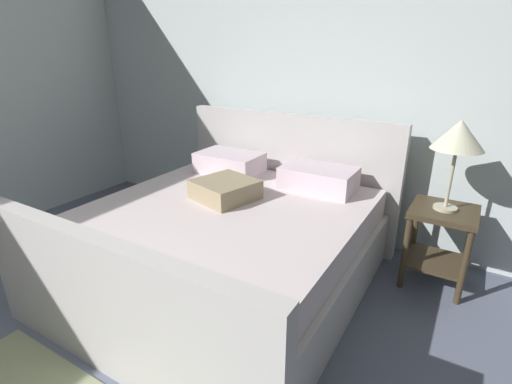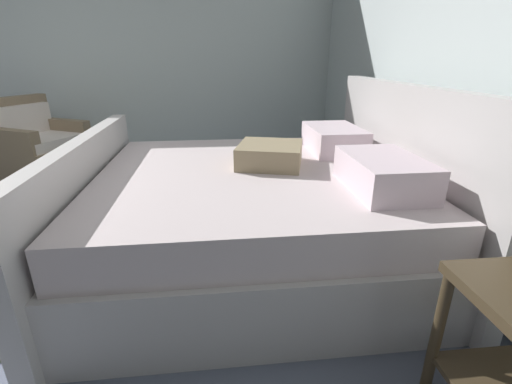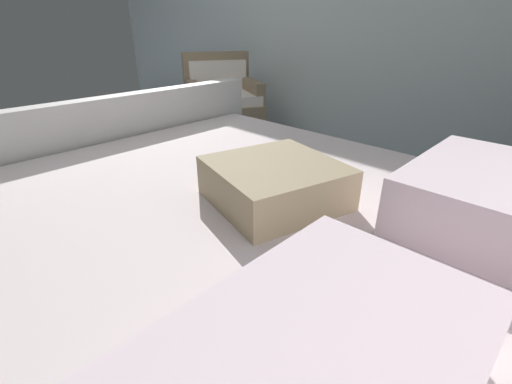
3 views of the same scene
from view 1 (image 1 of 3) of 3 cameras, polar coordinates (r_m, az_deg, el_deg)
The scene contains 4 objects.
wall_back at distance 3.57m, azimuth 6.67°, elevation 17.10°, with size 5.01×0.12×2.87m, color silver.
bed at distance 2.80m, azimuth -4.04°, elevation -7.14°, with size 2.02×2.13×1.13m.
nightstand_right at distance 3.06m, azimuth 26.01°, elevation -5.73°, with size 0.44×0.44×0.60m.
table_lamp_right at distance 2.84m, azimuth 28.28°, elevation 7.34°, with size 0.34×0.34×0.63m.
Camera 1 is at (1.50, 0.07, 1.66)m, focal length 26.51 mm.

